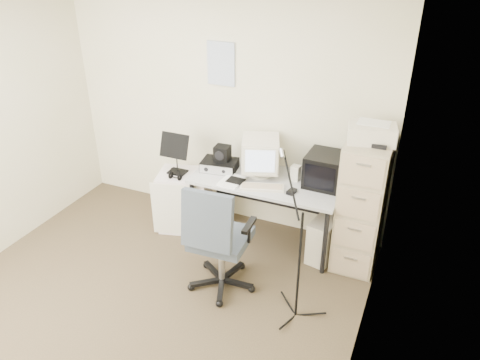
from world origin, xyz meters
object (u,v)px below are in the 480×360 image
at_px(filing_cabinet, 362,204).
at_px(office_chair, 221,236).
at_px(desk, 266,210).
at_px(side_cart, 185,200).

relative_size(filing_cabinet, office_chair, 1.19).
height_order(desk, side_cart, desk).
bearing_deg(side_cart, filing_cabinet, -11.55).
bearing_deg(side_cart, desk, -9.31).
distance_m(filing_cabinet, desk, 0.99).
bearing_deg(desk, filing_cabinet, 1.81).
xyz_separation_m(desk, side_cart, (-0.91, -0.10, -0.04)).
relative_size(desk, office_chair, 1.37).
relative_size(filing_cabinet, side_cart, 1.98).
height_order(filing_cabinet, side_cart, filing_cabinet).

